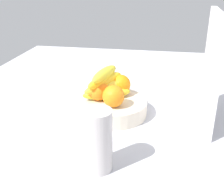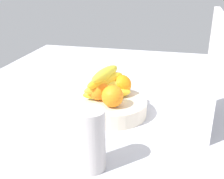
{
  "view_description": "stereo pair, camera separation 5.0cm",
  "coord_description": "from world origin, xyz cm",
  "px_view_note": "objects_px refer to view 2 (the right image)",
  "views": [
    {
      "loc": [
        87.49,
        14.09,
        45.94
      ],
      "look_at": [
        0.77,
        -1.28,
        9.29
      ],
      "focal_mm": 44.64,
      "sensor_mm": 36.0,
      "label": 1
    },
    {
      "loc": [
        86.48,
        18.99,
        45.94
      ],
      "look_at": [
        0.77,
        -1.28,
        9.29
      ],
      "focal_mm": 44.64,
      "sensor_mm": 36.0,
      "label": 2
    }
  ],
  "objects_px": {
    "orange_front_left": "(114,96)",
    "orange_center": "(98,90)",
    "cutting_board": "(212,72)",
    "fruit_bowl": "(112,107)",
    "banana_bunch": "(106,84)",
    "thermos_tumbler": "(91,140)",
    "orange_front_right": "(121,85)"
  },
  "relations": [
    {
      "from": "fruit_bowl",
      "to": "orange_front_right",
      "type": "height_order",
      "value": "orange_front_right"
    },
    {
      "from": "thermos_tumbler",
      "to": "fruit_bowl",
      "type": "bearing_deg",
      "value": -176.58
    },
    {
      "from": "orange_center",
      "to": "orange_front_left",
      "type": "bearing_deg",
      "value": 56.9
    },
    {
      "from": "thermos_tumbler",
      "to": "orange_front_left",
      "type": "bearing_deg",
      "value": -179.71
    },
    {
      "from": "orange_center",
      "to": "thermos_tumbler",
      "type": "bearing_deg",
      "value": 12.46
    },
    {
      "from": "cutting_board",
      "to": "orange_center",
      "type": "bearing_deg",
      "value": -86.33
    },
    {
      "from": "fruit_bowl",
      "to": "thermos_tumbler",
      "type": "bearing_deg",
      "value": 3.42
    },
    {
      "from": "orange_center",
      "to": "fruit_bowl",
      "type": "bearing_deg",
      "value": 96.28
    },
    {
      "from": "orange_center",
      "to": "banana_bunch",
      "type": "relative_size",
      "value": 0.42
    },
    {
      "from": "banana_bunch",
      "to": "thermos_tumbler",
      "type": "xyz_separation_m",
      "value": [
        0.32,
        0.04,
        -0.02
      ]
    },
    {
      "from": "fruit_bowl",
      "to": "cutting_board",
      "type": "xyz_separation_m",
      "value": [
        -0.0,
        0.32,
        0.15
      ]
    },
    {
      "from": "cutting_board",
      "to": "fruit_bowl",
      "type": "bearing_deg",
      "value": -87.07
    },
    {
      "from": "orange_front_left",
      "to": "orange_front_right",
      "type": "xyz_separation_m",
      "value": [
        -0.11,
        0.0,
        0.0
      ]
    },
    {
      "from": "cutting_board",
      "to": "thermos_tumbler",
      "type": "xyz_separation_m",
      "value": [
        0.3,
        -0.3,
        -0.1
      ]
    },
    {
      "from": "fruit_bowl",
      "to": "cutting_board",
      "type": "height_order",
      "value": "cutting_board"
    },
    {
      "from": "orange_center",
      "to": "orange_front_right",
      "type": "bearing_deg",
      "value": 133.2
    },
    {
      "from": "fruit_bowl",
      "to": "banana_bunch",
      "type": "relative_size",
      "value": 1.39
    },
    {
      "from": "orange_front_right",
      "to": "orange_center",
      "type": "relative_size",
      "value": 1.0
    },
    {
      "from": "orange_center",
      "to": "thermos_tumbler",
      "type": "height_order",
      "value": "thermos_tumbler"
    },
    {
      "from": "fruit_bowl",
      "to": "thermos_tumbler",
      "type": "distance_m",
      "value": 0.31
    },
    {
      "from": "cutting_board",
      "to": "orange_front_left",
      "type": "bearing_deg",
      "value": -78.12
    },
    {
      "from": "banana_bunch",
      "to": "orange_front_right",
      "type": "bearing_deg",
      "value": 131.83
    },
    {
      "from": "fruit_bowl",
      "to": "orange_front_right",
      "type": "xyz_separation_m",
      "value": [
        -0.06,
        0.02,
        0.06
      ]
    },
    {
      "from": "orange_front_right",
      "to": "orange_center",
      "type": "xyz_separation_m",
      "value": [
        0.06,
        -0.07,
        0.0
      ]
    },
    {
      "from": "orange_front_right",
      "to": "cutting_board",
      "type": "bearing_deg",
      "value": 79.38
    },
    {
      "from": "cutting_board",
      "to": "thermos_tumbler",
      "type": "height_order",
      "value": "cutting_board"
    },
    {
      "from": "banana_bunch",
      "to": "fruit_bowl",
      "type": "bearing_deg",
      "value": 56.21
    },
    {
      "from": "orange_front_left",
      "to": "banana_bunch",
      "type": "relative_size",
      "value": 0.42
    },
    {
      "from": "orange_front_left",
      "to": "orange_center",
      "type": "bearing_deg",
      "value": -123.1
    },
    {
      "from": "fruit_bowl",
      "to": "orange_front_left",
      "type": "bearing_deg",
      "value": 19.57
    },
    {
      "from": "orange_front_right",
      "to": "banana_bunch",
      "type": "xyz_separation_m",
      "value": [
        0.04,
        -0.05,
        0.02
      ]
    },
    {
      "from": "orange_front_left",
      "to": "thermos_tumbler",
      "type": "bearing_deg",
      "value": 0.29
    }
  ]
}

